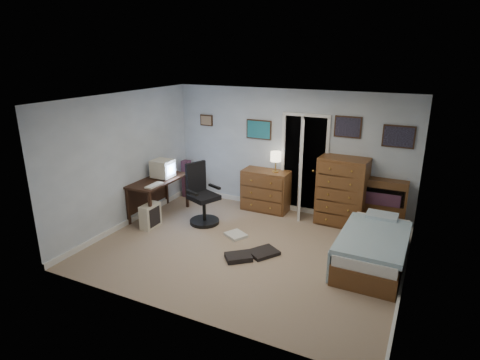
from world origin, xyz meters
name	(u,v)px	position (x,y,z in m)	size (l,w,h in m)	color
floor	(246,249)	(0.00, 0.00, -0.01)	(5.00, 4.00, 0.02)	tan
computer_desk	(155,187)	(-2.29, 0.55, 0.59)	(0.62, 1.33, 0.76)	black
crt_monitor	(163,169)	(-2.18, 0.70, 0.95)	(0.40, 0.37, 0.37)	beige
keyboard	(154,185)	(-2.02, 0.20, 0.78)	(0.15, 0.41, 0.02)	beige
pc_tower	(150,216)	(-2.00, 0.00, 0.23)	(0.21, 0.43, 0.46)	beige
office_chair	(202,200)	(-1.24, 0.63, 0.46)	(0.75, 0.75, 1.18)	black
media_stack	(187,179)	(-2.32, 1.74, 0.42)	(0.17, 0.17, 0.85)	maroon
low_dresser	(266,190)	(-0.38, 1.77, 0.43)	(0.96, 0.48, 0.86)	brown
table_lamp	(276,157)	(-0.18, 1.78, 1.16)	(0.21, 0.21, 0.42)	gold
doorway	(308,162)	(0.35, 2.27, 1.00)	(0.96, 1.12, 2.05)	black
tall_dresser	(342,191)	(1.19, 1.75, 0.66)	(0.89, 0.53, 1.31)	brown
headboard_bookcase	(376,202)	(1.81, 1.86, 0.51)	(1.07, 0.30, 0.96)	brown
bed	(372,248)	(1.99, 0.40, 0.28)	(1.00, 1.83, 0.60)	brown
wall_posters	(317,130)	(0.57, 1.98, 1.75)	(4.38, 0.04, 0.60)	#331E11
floor_clutter	(247,250)	(0.07, -0.10, 0.03)	(1.21, 1.20, 0.08)	silver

